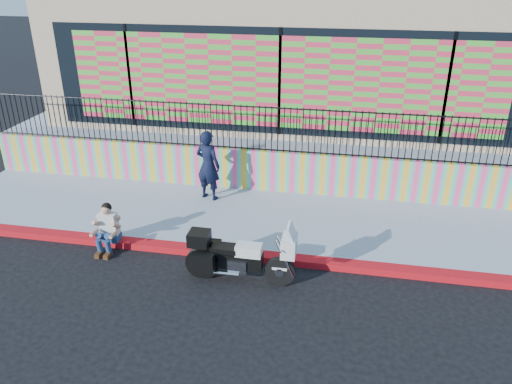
# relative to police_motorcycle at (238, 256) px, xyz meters

# --- Properties ---
(ground) EXTENTS (90.00, 90.00, 0.00)m
(ground) POSITION_rel_police_motorcycle_xyz_m (0.04, 0.80, -0.56)
(ground) COLOR black
(ground) RESTS_ON ground
(red_curb) EXTENTS (16.00, 0.30, 0.15)m
(red_curb) POSITION_rel_police_motorcycle_xyz_m (0.04, 0.80, -0.49)
(red_curb) COLOR #BA0E0D
(red_curb) RESTS_ON ground
(sidewalk) EXTENTS (16.00, 3.00, 0.15)m
(sidewalk) POSITION_rel_police_motorcycle_xyz_m (0.04, 2.45, -0.49)
(sidewalk) COLOR gray
(sidewalk) RESTS_ON ground
(mural_wall) EXTENTS (16.00, 0.20, 1.10)m
(mural_wall) POSITION_rel_police_motorcycle_xyz_m (0.04, 4.05, 0.14)
(mural_wall) COLOR #FF4383
(mural_wall) RESTS_ON sidewalk
(metal_fence) EXTENTS (15.80, 0.04, 1.20)m
(metal_fence) POSITION_rel_police_motorcycle_xyz_m (0.04, 4.05, 1.29)
(metal_fence) COLOR black
(metal_fence) RESTS_ON mural_wall
(elevated_platform) EXTENTS (16.00, 10.00, 1.25)m
(elevated_platform) POSITION_rel_police_motorcycle_xyz_m (0.04, 9.15, 0.06)
(elevated_platform) COLOR gray
(elevated_platform) RESTS_ON ground
(storefront_building) EXTENTS (14.00, 8.06, 4.00)m
(storefront_building) POSITION_rel_police_motorcycle_xyz_m (0.04, 8.93, 2.69)
(storefront_building) COLOR tan
(storefront_building) RESTS_ON elevated_platform
(police_motorcycle) EXTENTS (2.15, 0.71, 1.34)m
(police_motorcycle) POSITION_rel_police_motorcycle_xyz_m (0.00, 0.00, 0.00)
(police_motorcycle) COLOR black
(police_motorcycle) RESTS_ON ground
(police_officer) EXTENTS (0.76, 0.61, 1.82)m
(police_officer) POSITION_rel_police_motorcycle_xyz_m (-1.51, 3.24, 0.50)
(police_officer) COLOR black
(police_officer) RESTS_ON sidewalk
(seated_man) EXTENTS (0.54, 0.71, 1.06)m
(seated_man) POSITION_rel_police_motorcycle_xyz_m (-3.04, 0.54, -0.11)
(seated_man) COLOR navy
(seated_man) RESTS_ON ground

